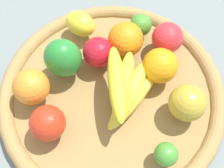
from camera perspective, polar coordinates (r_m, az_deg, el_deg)
The scene contains 14 objects.
ground_plane at distance 0.63m, azimuth -0.00°, elevation -2.47°, with size 2.40×2.40×0.00m, color slate.
basket at distance 0.61m, azimuth -0.00°, elevation -1.78°, with size 0.47×0.47×0.04m.
banana_bunch at distance 0.55m, azimuth 2.80°, elevation -1.24°, with size 0.12×0.17×0.08m.
apple_1 at distance 0.56m, azimuth 14.54°, elevation -3.61°, with size 0.07×0.07×0.07m, color gold.
orange_1 at distance 0.62m, azimuth 2.69°, elevation 8.72°, with size 0.07×0.07×0.07m, color orange.
lemon_0 at distance 0.66m, azimuth -6.22°, elevation 11.70°, with size 0.07×0.05×0.05m, color yellow.
apple_3 at distance 0.54m, azimuth -12.52°, elevation -7.50°, with size 0.07×0.07×0.07m, color red.
bell_pepper at distance 0.59m, azimuth -9.59°, elevation 5.00°, with size 0.08×0.07×0.09m, color #298732.
apple_0 at distance 0.60m, azimuth -2.76°, elevation 6.26°, with size 0.06×0.06×0.06m, color red.
orange_2 at distance 0.59m, azimuth 9.41°, elevation 3.56°, with size 0.07×0.07×0.07m, color orange.
orange_0 at distance 0.58m, azimuth -15.57°, elevation -0.51°, with size 0.07×0.07×0.07m, color orange.
lime_1 at distance 0.53m, azimuth 10.56°, elevation -13.43°, with size 0.04×0.04×0.04m, color #469531.
lime_0 at distance 0.66m, azimuth 5.64°, elevation 11.45°, with size 0.05×0.05×0.05m, color #47962E.
apple_2 at distance 0.63m, azimuth 10.82°, elevation 8.89°, with size 0.07×0.07×0.07m, color red.
Camera 1 is at (0.01, -0.28, 0.56)m, focal length 46.58 mm.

